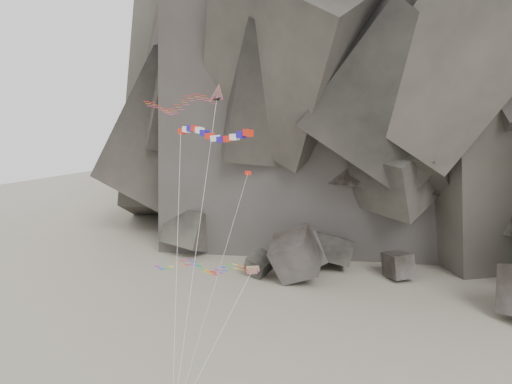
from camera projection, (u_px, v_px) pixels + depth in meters
The scene contains 7 objects.
ground at pixel (211, 381), 49.25m from camera, with size 260.00×260.00×0.00m, color gray.
headland at pixel (403, 29), 101.83m from camera, with size 110.00×70.00×84.00m, color #4A443C, non-canonical shape.
boulder_field at pixel (413, 273), 72.00m from camera, with size 75.57×18.14×9.70m.
delta_kite at pixel (175, 104), 47.52m from camera, with size 11.79×11.25×27.42m.
banner_kite at pixel (211, 135), 42.53m from camera, with size 9.86×9.72×23.67m.
parafoil_kite at pixel (199, 266), 47.53m from camera, with size 12.18×9.61×11.32m.
pennant_kite at pixel (233, 224), 43.21m from camera, with size 1.52×10.12×19.68m.
Camera 1 is at (26.07, -37.16, 27.09)m, focal length 35.00 mm.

